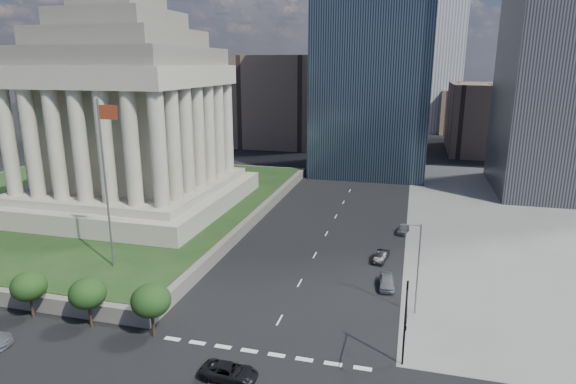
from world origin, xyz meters
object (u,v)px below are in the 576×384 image
(parked_sedan_near, at_px, (387,281))
(war_memorial, at_px, (125,90))
(parked_sedan_far, at_px, (403,229))
(street_lamp_north, at_px, (417,264))
(parked_sedan_mid, at_px, (381,256))
(flagpole, at_px, (106,176))
(traffic_signal_ne, at_px, (405,321))
(pickup_truck, at_px, (229,372))

(parked_sedan_near, bearing_deg, war_memorial, 153.37)
(war_memorial, distance_m, parked_sedan_far, 50.06)
(street_lamp_north, bearing_deg, parked_sedan_mid, 108.12)
(war_memorial, bearing_deg, parked_sedan_near, -21.63)
(flagpole, distance_m, parked_sedan_near, 34.95)
(traffic_signal_ne, bearing_deg, parked_sedan_near, 97.76)
(traffic_signal_ne, bearing_deg, war_memorial, 143.58)
(pickup_truck, height_order, parked_sedan_near, parked_sedan_near)
(flagpole, bearing_deg, parked_sedan_near, 11.42)
(parked_sedan_near, bearing_deg, parked_sedan_far, 81.28)
(war_memorial, bearing_deg, parked_sedan_mid, -12.80)
(traffic_signal_ne, distance_m, parked_sedan_near, 17.52)
(traffic_signal_ne, relative_size, street_lamp_north, 0.80)
(traffic_signal_ne, bearing_deg, pickup_truck, -164.13)
(parked_sedan_far, bearing_deg, flagpole, -132.39)
(pickup_truck, bearing_deg, parked_sedan_far, -16.25)
(parked_sedan_near, relative_size, parked_sedan_mid, 1.09)
(war_memorial, relative_size, pickup_truck, 7.99)
(parked_sedan_mid, bearing_deg, traffic_signal_ne, -71.94)
(flagpole, height_order, traffic_signal_ne, flagpole)
(war_memorial, relative_size, parked_sedan_mid, 9.63)
(parked_sedan_near, height_order, parked_sedan_far, parked_sedan_near)
(war_memorial, bearing_deg, street_lamp_north, -25.92)
(flagpole, bearing_deg, parked_sedan_far, 38.23)
(war_memorial, xyz_separation_m, parked_sedan_mid, (43.00, -9.77, -20.73))
(war_memorial, bearing_deg, flagpole, -63.11)
(street_lamp_north, distance_m, parked_sedan_mid, 14.79)
(traffic_signal_ne, xyz_separation_m, parked_sedan_near, (-2.29, 16.78, -4.50))
(war_memorial, xyz_separation_m, parked_sedan_far, (45.50, 2.26, -20.76))
(parked_sedan_near, bearing_deg, flagpole, -173.59)
(parked_sedan_mid, relative_size, parked_sedan_far, 1.08)
(pickup_truck, bearing_deg, war_memorial, 41.85)
(flagpole, distance_m, parked_sedan_mid, 36.16)
(parked_sedan_mid, bearing_deg, parked_sedan_near, -71.17)
(traffic_signal_ne, height_order, street_lamp_north, street_lamp_north)
(pickup_truck, relative_size, parked_sedan_far, 1.30)
(pickup_truck, bearing_deg, parked_sedan_near, -27.89)
(pickup_truck, bearing_deg, street_lamp_north, -42.59)
(war_memorial, bearing_deg, traffic_signal_ne, -36.42)
(flagpole, relative_size, parked_sedan_near, 4.53)
(war_memorial, xyz_separation_m, street_lamp_north, (47.33, -23.00, -15.74))
(parked_sedan_near, distance_m, parked_sedan_far, 19.83)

